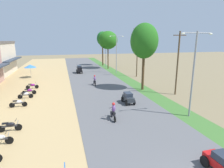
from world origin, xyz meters
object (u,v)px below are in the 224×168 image
object	(u,v)px
parked_motorbike_seventh	(32,86)
motorbike_foreground_rider	(113,111)
parked_motorbike_third	(10,126)
median_tree_second	(108,40)
utility_pole_far	(137,51)
streetlamp_far	(106,49)
parked_motorbike_fourth	(18,103)
streetlamp_near	(194,69)
motorbike_ahead_second	(95,80)
car_van_black	(79,69)
parked_motorbike_fifth	(26,95)
streetlamp_mid	(116,52)
vendor_umbrella	(30,66)
median_tree_third	(103,39)
median_tree_nearest	(144,41)
utility_pole_near	(178,63)
car_hatchback_charcoal	(128,97)
parked_motorbike_sixth	(29,91)

from	to	relation	value
parked_motorbike_seventh	motorbike_foreground_rider	size ratio (longest dim) A/B	1.00
parked_motorbike_third	median_tree_second	bearing A→B (deg)	62.94
median_tree_second	utility_pole_far	xyz separation A→B (m)	(3.09, -11.27, -2.04)
parked_motorbike_seventh	streetlamp_far	xyz separation A→B (m)	(15.87, 20.02, 4.36)
utility_pole_far	parked_motorbike_fourth	bearing A→B (deg)	-145.58
parked_motorbike_seventh	streetlamp_near	size ratio (longest dim) A/B	0.23
median_tree_second	motorbike_ahead_second	world-z (taller)	median_tree_second
median_tree_second	car_van_black	size ratio (longest dim) A/B	3.82
parked_motorbike_fifth	streetlamp_mid	world-z (taller)	streetlamp_mid
motorbike_ahead_second	median_tree_second	bearing A→B (deg)	69.23
vendor_umbrella	median_tree_third	size ratio (longest dim) A/B	0.27
parked_motorbike_fifth	streetlamp_mid	size ratio (longest dim) A/B	0.22
parked_motorbike_fourth	motorbike_foreground_rider	xyz separation A→B (m)	(9.00, -5.78, 0.30)
car_van_black	parked_motorbike_seventh	bearing A→B (deg)	-124.13
parked_motorbike_fifth	motorbike_foreground_rider	xyz separation A→B (m)	(8.80, -8.86, 0.30)
median_tree_nearest	utility_pole_far	distance (m)	10.33
utility_pole_near	motorbike_ahead_second	bearing A→B (deg)	141.35
median_tree_second	median_tree_third	distance (m)	6.40
parked_motorbike_seventh	streetlamp_mid	size ratio (longest dim) A/B	0.22
streetlamp_near	utility_pole_near	world-z (taller)	utility_pole_near
car_van_black	motorbike_ahead_second	size ratio (longest dim) A/B	1.34
streetlamp_near	car_hatchback_charcoal	distance (m)	7.62
vendor_umbrella	median_tree_nearest	size ratio (longest dim) A/B	0.27
parked_motorbike_fifth	utility_pole_far	size ratio (longest dim) A/B	0.19
median_tree_second	car_hatchback_charcoal	size ratio (longest dim) A/B	4.60
median_tree_third	streetlamp_mid	xyz separation A→B (m)	(0.25, -12.88, -2.77)
parked_motorbike_fifth	streetlamp_mid	bearing A→B (deg)	42.62
median_tree_third	utility_pole_far	bearing A→B (deg)	-80.15
parked_motorbike_third	car_van_black	bearing A→B (deg)	73.07
median_tree_third	motorbike_ahead_second	world-z (taller)	median_tree_third
median_tree_nearest	streetlamp_far	size ratio (longest dim) A/B	1.10
parked_motorbike_sixth	utility_pole_near	world-z (taller)	utility_pole_near
parked_motorbike_fourth	streetlamp_near	xyz separation A→B (m)	(16.20, -6.83, 4.01)
median_tree_second	median_tree_third	world-z (taller)	median_tree_third
vendor_umbrella	utility_pole_near	bearing A→B (deg)	-39.67
streetlamp_far	utility_pole_near	bearing A→B (deg)	-83.83
parked_motorbike_third	streetlamp_mid	world-z (taller)	streetlamp_mid
utility_pole_near	car_van_black	xyz separation A→B (m)	(-10.92, 19.64, -3.26)
parked_motorbike_third	streetlamp_far	distance (m)	37.43
median_tree_nearest	car_van_black	world-z (taller)	median_tree_nearest
vendor_umbrella	median_tree_third	distance (m)	22.55
parked_motorbike_seventh	motorbike_ahead_second	distance (m)	9.30
median_tree_third	car_van_black	world-z (taller)	median_tree_third
median_tree_nearest	parked_motorbike_sixth	bearing A→B (deg)	174.74
parked_motorbike_third	parked_motorbike_sixth	bearing A→B (deg)	91.01
median_tree_second	parked_motorbike_fourth	bearing A→B (deg)	-123.23
parked_motorbike_seventh	median_tree_third	xyz separation A→B (m)	(15.62, 22.78, 6.89)
median_tree_nearest	car_hatchback_charcoal	bearing A→B (deg)	-128.25
utility_pole_near	motorbike_foreground_rider	bearing A→B (deg)	-150.48
streetlamp_far	parked_motorbike_third	bearing A→B (deg)	-114.90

